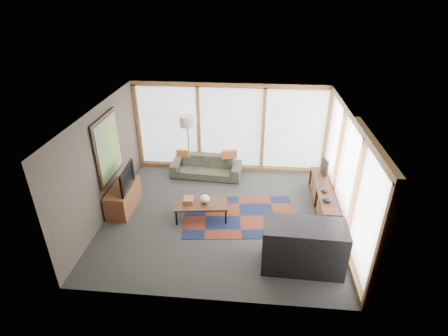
# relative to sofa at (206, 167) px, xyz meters

# --- Properties ---
(ground) EXTENTS (5.50, 5.50, 0.00)m
(ground) POSITION_rel_sofa_xyz_m (0.66, -1.95, -0.29)
(ground) COLOR #2E2E2C
(ground) RESTS_ON ground
(room_envelope) EXTENTS (5.52, 5.02, 2.62)m
(room_envelope) POSITION_rel_sofa_xyz_m (1.15, -1.39, 1.25)
(room_envelope) COLOR #443730
(room_envelope) RESTS_ON ground
(rug) EXTENTS (2.82, 1.98, 0.01)m
(rug) POSITION_rel_sofa_xyz_m (1.07, -1.91, -0.28)
(rug) COLOR maroon
(rug) RESTS_ON ground
(sofa) EXTENTS (2.02, 0.89, 0.58)m
(sofa) POSITION_rel_sofa_xyz_m (0.00, 0.00, 0.00)
(sofa) COLOR #2F3325
(sofa) RESTS_ON ground
(pillow_left) EXTENTS (0.38, 0.14, 0.20)m
(pillow_left) POSITION_rel_sofa_xyz_m (-0.65, 0.01, 0.39)
(pillow_left) COLOR #B65C27
(pillow_left) RESTS_ON sofa
(pillow_right) EXTENTS (0.45, 0.23, 0.24)m
(pillow_right) POSITION_rel_sofa_xyz_m (0.65, 0.03, 0.41)
(pillow_right) COLOR #B65C27
(pillow_right) RESTS_ON sofa
(floor_lamp) EXTENTS (0.43, 0.43, 1.70)m
(floor_lamp) POSITION_rel_sofa_xyz_m (-0.54, 0.26, 0.56)
(floor_lamp) COLOR black
(floor_lamp) RESTS_ON ground
(coffee_table) EXTENTS (1.28, 0.75, 0.40)m
(coffee_table) POSITION_rel_sofa_xyz_m (0.17, -2.03, -0.09)
(coffee_table) COLOR #302011
(coffee_table) RESTS_ON ground
(book_stack) EXTENTS (0.23, 0.28, 0.09)m
(book_stack) POSITION_rel_sofa_xyz_m (-0.14, -1.99, 0.16)
(book_stack) COLOR #9A5534
(book_stack) RESTS_ON coffee_table
(vase) EXTENTS (0.25, 0.25, 0.20)m
(vase) POSITION_rel_sofa_xyz_m (0.25, -2.00, 0.21)
(vase) COLOR white
(vase) RESTS_ON coffee_table
(bookshelf) EXTENTS (0.41, 2.25, 0.56)m
(bookshelf) POSITION_rel_sofa_xyz_m (3.09, -1.38, -0.01)
(bookshelf) COLOR #302011
(bookshelf) RESTS_ON ground
(bowl_a) EXTENTS (0.24, 0.24, 0.11)m
(bowl_a) POSITION_rel_sofa_xyz_m (3.05, -1.93, 0.33)
(bowl_a) COLOR black
(bowl_a) RESTS_ON bookshelf
(bowl_b) EXTENTS (0.17, 0.17, 0.08)m
(bowl_b) POSITION_rel_sofa_xyz_m (3.05, -1.53, 0.31)
(bowl_b) COLOR black
(bowl_b) RESTS_ON bookshelf
(shelf_picture) EXTENTS (0.12, 0.33, 0.43)m
(shelf_picture) POSITION_rel_sofa_xyz_m (3.16, -0.64, 0.49)
(shelf_picture) COLOR black
(shelf_picture) RESTS_ON bookshelf
(tv_console) EXTENTS (0.51, 1.21, 0.61)m
(tv_console) POSITION_rel_sofa_xyz_m (-1.79, -1.83, 0.01)
(tv_console) COLOR brown
(tv_console) RESTS_ON ground
(television) EXTENTS (0.17, 0.96, 0.55)m
(television) POSITION_rel_sofa_xyz_m (-1.70, -1.87, 0.59)
(television) COLOR black
(television) RESTS_ON tv_console
(bar_counter) EXTENTS (1.58, 0.77, 0.98)m
(bar_counter) POSITION_rel_sofa_xyz_m (2.35, -3.46, 0.20)
(bar_counter) COLOR black
(bar_counter) RESTS_ON ground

